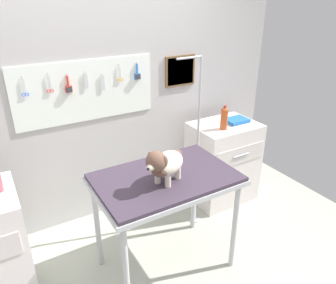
% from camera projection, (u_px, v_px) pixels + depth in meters
% --- Properties ---
extents(rear_wall_panel, '(4.00, 0.11, 2.30)m').
position_uv_depth(rear_wall_panel, '(101.00, 106.00, 3.10)').
color(rear_wall_panel, '#B7B2B1').
rests_on(rear_wall_panel, ground).
extents(grooming_table, '(1.08, 0.70, 0.88)m').
position_uv_depth(grooming_table, '(166.00, 185.00, 2.49)').
color(grooming_table, '#B7B7BC').
rests_on(grooming_table, ground).
extents(grooming_arm, '(0.30, 0.11, 1.67)m').
position_uv_depth(grooming_arm, '(197.00, 152.00, 3.04)').
color(grooming_arm, '#B7B7BC').
rests_on(grooming_arm, ground).
extents(dog, '(0.40, 0.30, 0.30)m').
position_uv_depth(dog, '(164.00, 164.00, 2.30)').
color(dog, beige).
rests_on(dog, grooming_table).
extents(cabinet_right, '(0.68, 0.54, 0.89)m').
position_uv_depth(cabinet_right, '(222.00, 162.00, 3.59)').
color(cabinet_right, silver).
rests_on(cabinet_right, ground).
extents(soda_bottle, '(0.07, 0.07, 0.25)m').
position_uv_depth(soda_bottle, '(224.00, 118.00, 3.23)').
color(soda_bottle, '#B34C20').
rests_on(soda_bottle, cabinet_right).
extents(supply_tray, '(0.24, 0.18, 0.04)m').
position_uv_depth(supply_tray, '(236.00, 120.00, 3.45)').
color(supply_tray, blue).
rests_on(supply_tray, cabinet_right).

